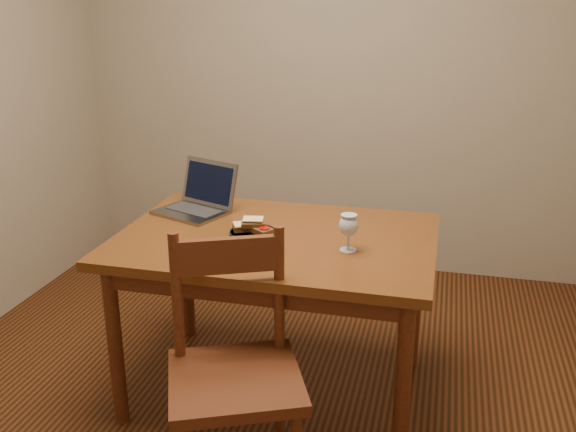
% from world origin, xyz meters
% --- Properties ---
extents(floor, '(3.20, 3.20, 0.02)m').
position_xyz_m(floor, '(0.00, 0.00, -0.01)').
color(floor, black).
rests_on(floor, ground).
extents(back_wall, '(3.20, 0.02, 2.60)m').
position_xyz_m(back_wall, '(0.00, 1.61, 1.30)').
color(back_wall, gray).
rests_on(back_wall, floor).
extents(table, '(1.30, 0.90, 0.74)m').
position_xyz_m(table, '(0.05, 0.09, 0.65)').
color(table, '#50250D').
rests_on(table, floor).
extents(chair, '(0.57, 0.56, 0.47)m').
position_xyz_m(chair, '(0.07, -0.52, 0.51)').
color(chair, '#3E1A0C').
rests_on(chair, floor).
extents(plate, '(0.19, 0.19, 0.02)m').
position_xyz_m(plate, '(-0.04, 0.07, 0.75)').
color(plate, black).
rests_on(plate, table).
extents(sandwich_cheese, '(0.12, 0.10, 0.03)m').
position_xyz_m(sandwich_cheese, '(-0.07, 0.08, 0.77)').
color(sandwich_cheese, '#381E0C').
rests_on(sandwich_cheese, plate).
extents(sandwich_tomato, '(0.12, 0.11, 0.03)m').
position_xyz_m(sandwich_tomato, '(-0.00, 0.07, 0.77)').
color(sandwich_tomato, '#381E0C').
rests_on(sandwich_tomato, plate).
extents(sandwich_top, '(0.11, 0.08, 0.03)m').
position_xyz_m(sandwich_top, '(-0.04, 0.08, 0.79)').
color(sandwich_top, '#381E0C').
rests_on(sandwich_top, plate).
extents(milk_glass, '(0.08, 0.08, 0.15)m').
position_xyz_m(milk_glass, '(0.37, -0.00, 0.82)').
color(milk_glass, white).
rests_on(milk_glass, table).
extents(laptop, '(0.38, 0.37, 0.22)m').
position_xyz_m(laptop, '(-0.37, 0.32, 0.80)').
color(laptop, slate).
rests_on(laptop, table).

